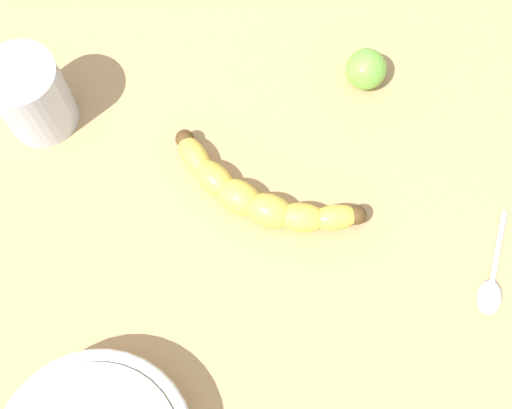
{
  "coord_description": "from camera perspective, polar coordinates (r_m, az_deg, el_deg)",
  "views": [
    {
      "loc": [
        -8.38,
        -25.65,
        68.37
      ],
      "look_at": [
        2.91,
        -5.46,
        5.0
      ],
      "focal_mm": 46.95,
      "sensor_mm": 36.0,
      "label": 1
    }
  ],
  "objects": [
    {
      "name": "lime_fruit",
      "position": [
        0.75,
        9.35,
        11.31
      ],
      "size": [
        4.51,
        4.51,
        4.51
      ],
      "primitive_type": "sphere",
      "color": "#75C142",
      "rests_on": "wooden_tabletop"
    },
    {
      "name": "teaspoon",
      "position": [
        0.71,
        19.33,
        -6.96
      ],
      "size": [
        9.03,
        8.86,
        0.8
      ],
      "rotation": [
        0.0,
        0.0,
        3.91
      ],
      "color": "silver",
      "rests_on": "wooden_tabletop"
    },
    {
      "name": "banana",
      "position": [
        0.68,
        0.2,
        0.69
      ],
      "size": [
        13.81,
        18.31,
        3.41
      ],
      "rotation": [
        0.0,
        0.0,
        5.33
      ],
      "color": "yellow",
      "rests_on": "wooden_tabletop"
    },
    {
      "name": "wooden_tabletop",
      "position": [
        0.72,
        -4.14,
        1.55
      ],
      "size": [
        120.0,
        120.0,
        3.0
      ],
      "primitive_type": "cube",
      "color": "tan",
      "rests_on": "ground"
    },
    {
      "name": "smoothie_glass",
      "position": [
        0.74,
        -18.48,
        8.65
      ],
      "size": [
        7.54,
        7.54,
        9.24
      ],
      "color": "silver",
      "rests_on": "wooden_tabletop"
    }
  ]
}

